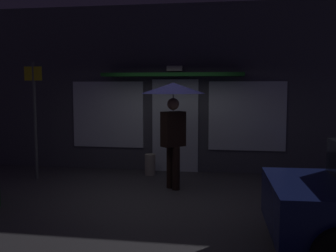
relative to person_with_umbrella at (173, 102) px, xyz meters
name	(u,v)px	position (x,y,z in m)	size (l,w,h in m)	color
ground_plane	(158,195)	(-0.21, -0.52, -1.73)	(18.00, 18.00, 0.00)	#423F44
building_facade	(176,89)	(-0.21, 1.81, 0.24)	(10.86, 1.00, 3.96)	#4C4C56
person_with_umbrella	(173,102)	(0.00, 0.00, 0.00)	(1.26, 1.26, 2.11)	black
street_sign_post	(35,114)	(-3.11, 0.36, -0.28)	(0.40, 0.07, 2.56)	#595B60
sidewalk_bollard	(150,165)	(-0.71, 1.16, -1.49)	(0.25, 0.25, 0.48)	#B2A899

